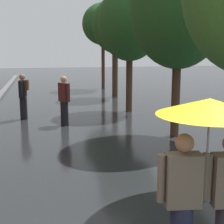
% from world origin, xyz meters
% --- Properties ---
extents(street_tree_1, '(2.76, 2.76, 5.52)m').
position_xyz_m(street_tree_1, '(2.78, 6.26, 3.73)').
color(street_tree_1, '#473323').
rests_on(street_tree_1, ground).
extents(street_tree_2, '(2.47, 2.47, 4.98)m').
position_xyz_m(street_tree_2, '(2.44, 10.30, 3.48)').
color(street_tree_2, '#473323').
rests_on(street_tree_2, ground).
extents(street_tree_3, '(2.29, 2.29, 5.04)m').
position_xyz_m(street_tree_3, '(2.70, 14.25, 3.61)').
color(street_tree_3, '#473323').
rests_on(street_tree_3, ground).
extents(street_tree_4, '(2.50, 2.50, 5.18)m').
position_xyz_m(street_tree_4, '(2.73, 17.85, 3.90)').
color(street_tree_4, '#473323').
rests_on(street_tree_4, ground).
extents(couple_under_umbrella, '(1.18, 1.18, 2.05)m').
position_xyz_m(couple_under_umbrella, '(0.78, 0.43, 1.40)').
color(couple_under_umbrella, '#1E233D').
rests_on(couple_under_umbrella, ground).
extents(pedestrian_walking_midground, '(0.37, 0.54, 1.65)m').
position_xyz_m(pedestrian_walking_midground, '(-0.30, 8.27, 0.84)').
color(pedestrian_walking_midground, black).
rests_on(pedestrian_walking_midground, ground).
extents(pedestrian_walking_far, '(0.36, 0.59, 1.64)m').
position_xyz_m(pedestrian_walking_far, '(-1.67, 9.51, 0.88)').
color(pedestrian_walking_far, black).
rests_on(pedestrian_walking_far, ground).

